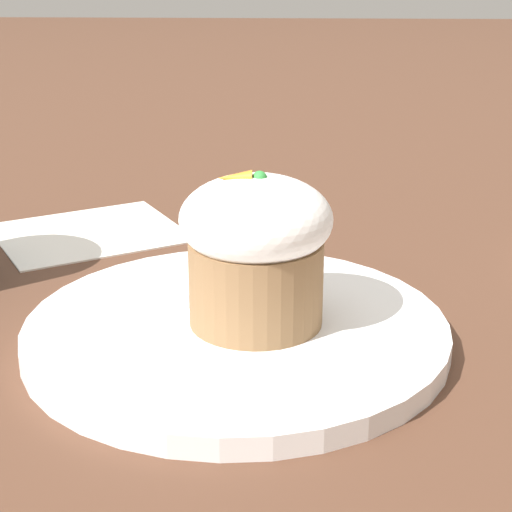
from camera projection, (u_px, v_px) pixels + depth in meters
ground_plane at (236, 342)px, 0.48m from camera, size 4.00×4.00×0.00m
dessert_plate at (236, 332)px, 0.48m from camera, size 0.24×0.24×0.01m
carrot_cake at (256, 247)px, 0.46m from camera, size 0.08×0.08×0.09m
spoon at (230, 303)px, 0.49m from camera, size 0.13×0.04×0.01m
paper_napkin at (89, 232)px, 0.65m from camera, size 0.17×0.16×0.00m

